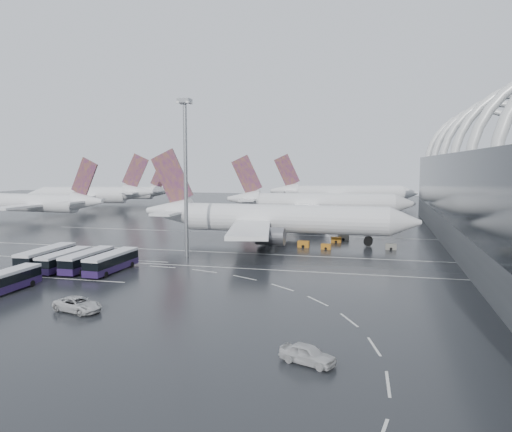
% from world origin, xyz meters
% --- Properties ---
extents(ground, '(420.00, 420.00, 0.00)m').
position_xyz_m(ground, '(0.00, 0.00, 0.00)').
color(ground, black).
rests_on(ground, ground).
extents(lane_marking_near, '(120.00, 0.25, 0.01)m').
position_xyz_m(lane_marking_near, '(0.00, -2.00, 0.01)').
color(lane_marking_near, silver).
rests_on(lane_marking_near, ground).
extents(lane_marking_mid, '(120.00, 0.25, 0.01)m').
position_xyz_m(lane_marking_mid, '(0.00, 12.00, 0.01)').
color(lane_marking_mid, silver).
rests_on(lane_marking_mid, ground).
extents(lane_marking_far, '(120.00, 0.25, 0.01)m').
position_xyz_m(lane_marking_far, '(0.00, 40.00, 0.01)').
color(lane_marking_far, silver).
rests_on(lane_marking_far, ground).
extents(bus_bay_line_south, '(28.00, 0.25, 0.01)m').
position_xyz_m(bus_bay_line_south, '(-24.00, -16.00, 0.01)').
color(bus_bay_line_south, silver).
rests_on(bus_bay_line_south, ground).
extents(bus_bay_line_north, '(28.00, 0.25, 0.01)m').
position_xyz_m(bus_bay_line_north, '(-24.00, 0.00, 0.01)').
color(bus_bay_line_north, silver).
rests_on(bus_bay_line_north, ground).
extents(airliner_main, '(63.02, 55.49, 21.42)m').
position_xyz_m(airliner_main, '(3.48, 26.55, 5.36)').
color(airliner_main, white).
rests_on(airliner_main, ground).
extents(airliner_gate_b, '(59.87, 53.55, 20.78)m').
position_xyz_m(airliner_gate_b, '(7.77, 76.10, 5.20)').
color(airliner_gate_b, white).
rests_on(airliner_gate_b, ground).
extents(airliner_gate_c, '(60.69, 55.18, 21.91)m').
position_xyz_m(airliner_gate_c, '(12.59, 124.96, 5.48)').
color(airliner_gate_c, white).
rests_on(airliner_gate_c, ground).
extents(jet_remote_west, '(45.63, 36.74, 19.90)m').
position_xyz_m(jet_remote_west, '(-77.93, 56.60, 5.14)').
color(jet_remote_west, white).
rests_on(jet_remote_west, ground).
extents(jet_remote_mid, '(50.05, 40.52, 21.83)m').
position_xyz_m(jet_remote_mid, '(-81.82, 91.31, 5.64)').
color(jet_remote_mid, white).
rests_on(jet_remote_mid, ground).
extents(jet_remote_far, '(42.97, 34.74, 18.70)m').
position_xyz_m(jet_remote_far, '(-81.70, 119.98, 4.83)').
color(jet_remote_far, white).
rests_on(jet_remote_far, ground).
extents(bus_row_near_a, '(3.65, 13.72, 3.35)m').
position_xyz_m(bus_row_near_a, '(-28.47, -9.24, 1.84)').
color(bus_row_near_a, '#23133C').
rests_on(bus_row_near_a, ground).
extents(bus_row_near_b, '(2.98, 12.30, 3.03)m').
position_xyz_m(bus_row_near_b, '(-24.51, -9.86, 1.66)').
color(bus_row_near_b, '#23133C').
rests_on(bus_row_near_b, ground).
extents(bus_row_near_c, '(3.11, 12.71, 3.12)m').
position_xyz_m(bus_row_near_c, '(-20.49, -9.28, 1.72)').
color(bus_row_near_c, '#23133C').
rests_on(bus_row_near_c, ground).
extents(bus_row_near_d, '(3.32, 12.89, 3.16)m').
position_xyz_m(bus_row_near_d, '(-15.70, -9.74, 1.73)').
color(bus_row_near_d, '#23133C').
rests_on(bus_row_near_d, ground).
extents(bus_row_far_b, '(2.98, 12.24, 3.01)m').
position_xyz_m(bus_row_far_b, '(-23.13, -25.50, 1.65)').
color(bus_row_far_b, '#23133C').
rests_on(bus_row_far_b, ground).
extents(van_curve_a, '(6.89, 4.49, 1.76)m').
position_xyz_m(van_curve_a, '(-8.17, -30.91, 0.88)').
color(van_curve_a, silver).
rests_on(van_curve_a, ground).
extents(van_curve_b, '(5.62, 3.87, 1.78)m').
position_xyz_m(van_curve_b, '(21.04, -40.07, 0.89)').
color(van_curve_b, silver).
rests_on(van_curve_b, ground).
extents(floodlight_mast, '(2.30, 2.30, 29.95)m').
position_xyz_m(floodlight_mast, '(-8.70, 6.03, 18.84)').
color(floodlight_mast, gray).
rests_on(floodlight_mast, ground).
extents(gse_cart_belly_a, '(2.05, 1.21, 1.12)m').
position_xyz_m(gse_cart_belly_a, '(16.58, 20.73, 0.56)').
color(gse_cart_belly_a, '#AE6717').
rests_on(gse_cart_belly_a, ground).
extents(gse_cart_belly_b, '(2.50, 1.47, 1.36)m').
position_xyz_m(gse_cart_belly_b, '(19.33, 34.20, 0.68)').
color(gse_cart_belly_b, slate).
rests_on(gse_cart_belly_b, ground).
extents(gse_cart_belly_c, '(2.44, 1.44, 1.33)m').
position_xyz_m(gse_cart_belly_c, '(11.62, 22.13, 0.67)').
color(gse_cart_belly_c, '#AE6717').
rests_on(gse_cart_belly_c, ground).
extents(gse_cart_belly_d, '(2.23, 1.32, 1.22)m').
position_xyz_m(gse_cart_belly_d, '(29.81, 23.54, 0.61)').
color(gse_cart_belly_d, slate).
rests_on(gse_cart_belly_d, ground).
extents(gse_cart_belly_e, '(2.27, 1.34, 1.24)m').
position_xyz_m(gse_cart_belly_e, '(17.93, 30.29, 0.62)').
color(gse_cart_belly_e, '#AE6717').
rests_on(gse_cart_belly_e, ground).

